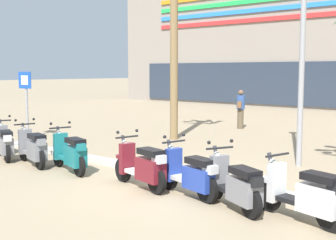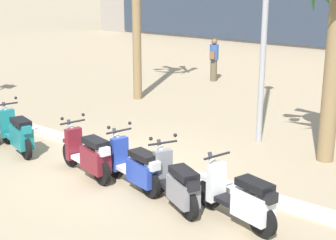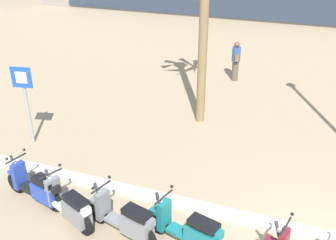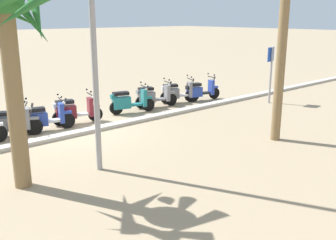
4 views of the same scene
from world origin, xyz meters
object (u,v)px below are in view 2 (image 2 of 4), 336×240
scooter_teal_gap_after_mid (17,133)px  scooter_maroon_tail_end (88,155)px  scooter_white_lead_nearest (241,199)px  scooter_grey_far_back (176,184)px  pedestrian_window_shopping (214,59)px  scooter_blue_mid_centre (135,167)px

scooter_teal_gap_after_mid → scooter_maroon_tail_end: 2.36m
scooter_maroon_tail_end → scooter_white_lead_nearest: size_ratio=1.01×
scooter_maroon_tail_end → scooter_grey_far_back: (2.22, 0.01, -0.02)m
scooter_teal_gap_after_mid → pedestrian_window_shopping: size_ratio=1.10×
scooter_blue_mid_centre → scooter_white_lead_nearest: scooter_blue_mid_centre is taller
scooter_teal_gap_after_mid → scooter_maroon_tail_end: (2.36, 0.02, 0.00)m
scooter_blue_mid_centre → pedestrian_window_shopping: 10.64m
scooter_blue_mid_centre → scooter_grey_far_back: size_ratio=1.06×
scooter_white_lead_nearest → pedestrian_window_shopping: pedestrian_window_shopping is taller
scooter_blue_mid_centre → scooter_white_lead_nearest: 2.30m
scooter_blue_mid_centre → scooter_white_lead_nearest: bearing=-0.0°
scooter_grey_far_back → scooter_white_lead_nearest: scooter_grey_far_back is taller
scooter_grey_far_back → pedestrian_window_shopping: bearing=120.6°
scooter_grey_far_back → scooter_teal_gap_after_mid: bearing=-179.7°
scooter_maroon_tail_end → pedestrian_window_shopping: (-3.53, 9.72, 0.40)m
pedestrian_window_shopping → scooter_maroon_tail_end: bearing=-70.1°
scooter_maroon_tail_end → scooter_blue_mid_centre: size_ratio=1.04×
pedestrian_window_shopping → scooter_teal_gap_after_mid: bearing=-83.2°
scooter_white_lead_nearest → pedestrian_window_shopping: 11.83m
scooter_teal_gap_after_mid → pedestrian_window_shopping: 9.81m
scooter_maroon_tail_end → scooter_teal_gap_after_mid: bearing=-179.5°
scooter_grey_far_back → scooter_white_lead_nearest: (1.20, 0.15, 0.02)m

